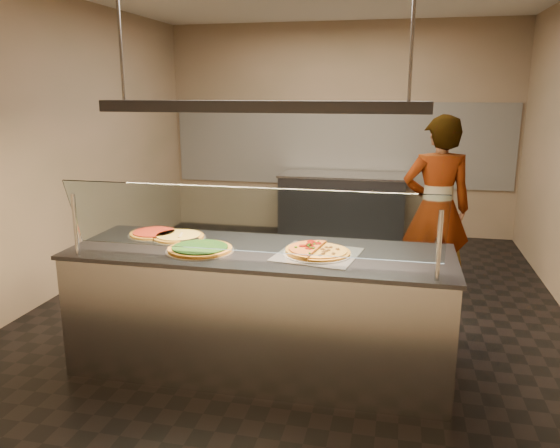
% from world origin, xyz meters
% --- Properties ---
extents(ground, '(5.00, 6.00, 0.02)m').
position_xyz_m(ground, '(0.00, 0.00, -0.01)').
color(ground, black).
rests_on(ground, ground).
extents(wall_back, '(5.00, 0.02, 3.00)m').
position_xyz_m(wall_back, '(0.00, 3.01, 1.50)').
color(wall_back, tan).
rests_on(wall_back, ground).
extents(wall_front, '(5.00, 0.02, 3.00)m').
position_xyz_m(wall_front, '(0.00, -3.01, 1.50)').
color(wall_front, tan).
rests_on(wall_front, ground).
extents(wall_left, '(0.02, 6.00, 3.00)m').
position_xyz_m(wall_left, '(-2.51, 0.00, 1.50)').
color(wall_left, tan).
rests_on(wall_left, ground).
extents(tile_band, '(4.90, 0.02, 1.20)m').
position_xyz_m(tile_band, '(0.00, 2.98, 1.30)').
color(tile_band, silver).
rests_on(tile_band, wall_back).
extents(serving_counter, '(2.78, 0.94, 0.93)m').
position_xyz_m(serving_counter, '(-0.07, -1.30, 0.47)').
color(serving_counter, '#B7B7BC').
rests_on(serving_counter, ground).
extents(sneeze_guard, '(2.54, 0.18, 0.54)m').
position_xyz_m(sneeze_guard, '(-0.07, -1.64, 1.23)').
color(sneeze_guard, '#B7B7BC').
rests_on(sneeze_guard, serving_counter).
extents(perforated_tray, '(0.63, 0.63, 0.01)m').
position_xyz_m(perforated_tray, '(0.36, -1.33, 0.94)').
color(perforated_tray, silver).
rests_on(perforated_tray, serving_counter).
extents(half_pizza_pepperoni, '(0.30, 0.48, 0.05)m').
position_xyz_m(half_pizza_pepperoni, '(0.25, -1.33, 0.96)').
color(half_pizza_pepperoni, brown).
rests_on(half_pizza_pepperoni, perforated_tray).
extents(half_pizza_sausage, '(0.30, 0.48, 0.04)m').
position_xyz_m(half_pizza_sausage, '(0.47, -1.33, 0.96)').
color(half_pizza_sausage, brown).
rests_on(half_pizza_sausage, perforated_tray).
extents(pizza_spinach, '(0.49, 0.49, 0.03)m').
position_xyz_m(pizza_spinach, '(-0.48, -1.42, 0.95)').
color(pizza_spinach, silver).
rests_on(pizza_spinach, serving_counter).
extents(pizza_cheese, '(0.43, 0.43, 0.03)m').
position_xyz_m(pizza_cheese, '(-0.77, -1.12, 0.94)').
color(pizza_cheese, silver).
rests_on(pizza_cheese, serving_counter).
extents(pizza_tomato, '(0.41, 0.41, 0.03)m').
position_xyz_m(pizza_tomato, '(-1.00, -1.07, 0.94)').
color(pizza_tomato, silver).
rests_on(pizza_tomato, serving_counter).
extents(pizza_spatula, '(0.22, 0.23, 0.02)m').
position_xyz_m(pizza_spatula, '(-0.70, -1.18, 0.96)').
color(pizza_spatula, '#B7B7BC').
rests_on(pizza_spatula, pizza_spinach).
extents(prep_table, '(1.75, 0.74, 0.93)m').
position_xyz_m(prep_table, '(0.13, 2.55, 0.47)').
color(prep_table, '#39393E').
rests_on(prep_table, ground).
extents(worker, '(0.73, 0.54, 1.84)m').
position_xyz_m(worker, '(1.27, 0.48, 0.92)').
color(worker, '#3B3949').
rests_on(worker, ground).
extents(heat_lamp_housing, '(2.30, 0.18, 0.08)m').
position_xyz_m(heat_lamp_housing, '(-0.07, -1.30, 1.95)').
color(heat_lamp_housing, '#39393E').
rests_on(heat_lamp_housing, ceiling).
extents(lamp_rod_left, '(0.02, 0.02, 1.01)m').
position_xyz_m(lamp_rod_left, '(-1.07, -1.30, 2.50)').
color(lamp_rod_left, '#B7B7BC').
rests_on(lamp_rod_left, ceiling).
extents(lamp_rod_right, '(0.02, 0.02, 1.01)m').
position_xyz_m(lamp_rod_right, '(0.93, -1.30, 2.50)').
color(lamp_rod_right, '#B7B7BC').
rests_on(lamp_rod_right, ceiling).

